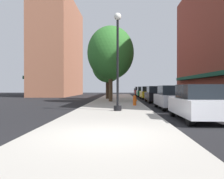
{
  "coord_description": "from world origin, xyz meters",
  "views": [
    {
      "loc": [
        0.47,
        -7.06,
        1.53
      ],
      "look_at": [
        -0.64,
        23.69,
        1.26
      ],
      "focal_mm": 38.1,
      "sensor_mm": 36.0,
      "label": 1
    }
  ],
  "objects_px": {
    "parking_meter_near": "(135,93)",
    "car_yellow": "(148,93)",
    "tree_near": "(111,53)",
    "car_red": "(139,91)",
    "fire_hydrant": "(135,100)",
    "tree_mid": "(107,65)",
    "car_white": "(197,103)",
    "car_black": "(156,95)",
    "car_silver": "(171,98)",
    "car_green": "(143,92)",
    "lamppost": "(118,60)"
  },
  "relations": [
    {
      "from": "parking_meter_near",
      "to": "tree_near",
      "type": "distance_m",
      "value": 5.49
    },
    {
      "from": "fire_hydrant",
      "to": "car_yellow",
      "type": "xyz_separation_m",
      "value": [
        2.42,
        12.34,
        0.29
      ]
    },
    {
      "from": "car_yellow",
      "to": "car_green",
      "type": "bearing_deg",
      "value": 88.03
    },
    {
      "from": "car_white",
      "to": "car_silver",
      "type": "distance_m",
      "value": 5.77
    },
    {
      "from": "car_green",
      "to": "car_red",
      "type": "xyz_separation_m",
      "value": [
        0.0,
        6.69,
        0.0
      ]
    },
    {
      "from": "parking_meter_near",
      "to": "car_white",
      "type": "xyz_separation_m",
      "value": [
        1.95,
        -15.56,
        -0.14
      ]
    },
    {
      "from": "car_yellow",
      "to": "car_red",
      "type": "height_order",
      "value": "same"
    },
    {
      "from": "lamppost",
      "to": "parking_meter_near",
      "type": "bearing_deg",
      "value": 81.85
    },
    {
      "from": "car_white",
      "to": "car_silver",
      "type": "bearing_deg",
      "value": 90.94
    },
    {
      "from": "tree_mid",
      "to": "car_yellow",
      "type": "distance_m",
      "value": 6.42
    },
    {
      "from": "parking_meter_near",
      "to": "tree_mid",
      "type": "height_order",
      "value": "tree_mid"
    },
    {
      "from": "car_white",
      "to": "car_silver",
      "type": "relative_size",
      "value": 1.0
    },
    {
      "from": "fire_hydrant",
      "to": "tree_mid",
      "type": "distance_m",
      "value": 12.04
    },
    {
      "from": "fire_hydrant",
      "to": "parking_meter_near",
      "type": "distance_m",
      "value": 8.01
    },
    {
      "from": "car_silver",
      "to": "car_white",
      "type": "bearing_deg",
      "value": -89.77
    },
    {
      "from": "parking_meter_near",
      "to": "tree_mid",
      "type": "xyz_separation_m",
      "value": [
        -3.23,
        3.09,
        3.43
      ]
    },
    {
      "from": "lamppost",
      "to": "tree_near",
      "type": "xyz_separation_m",
      "value": [
        -0.83,
        9.63,
        1.81
      ]
    },
    {
      "from": "tree_near",
      "to": "car_silver",
      "type": "relative_size",
      "value": 1.77
    },
    {
      "from": "lamppost",
      "to": "tree_mid",
      "type": "bearing_deg",
      "value": 95.48
    },
    {
      "from": "lamppost",
      "to": "car_yellow",
      "type": "distance_m",
      "value": 17.2
    },
    {
      "from": "car_yellow",
      "to": "car_red",
      "type": "distance_m",
      "value": 14.01
    },
    {
      "from": "car_red",
      "to": "car_white",
      "type": "bearing_deg",
      "value": -90.91
    },
    {
      "from": "car_silver",
      "to": "car_red",
      "type": "relative_size",
      "value": 1.0
    },
    {
      "from": "car_yellow",
      "to": "car_green",
      "type": "xyz_separation_m",
      "value": [
        0.0,
        7.32,
        0.0
      ]
    },
    {
      "from": "tree_near",
      "to": "car_red",
      "type": "distance_m",
      "value": 21.89
    },
    {
      "from": "lamppost",
      "to": "tree_mid",
      "type": "xyz_separation_m",
      "value": [
        -1.47,
        15.35,
        1.18
      ]
    },
    {
      "from": "tree_near",
      "to": "tree_mid",
      "type": "height_order",
      "value": "tree_near"
    },
    {
      "from": "tree_near",
      "to": "car_yellow",
      "type": "relative_size",
      "value": 1.77
    },
    {
      "from": "tree_mid",
      "to": "car_red",
      "type": "distance_m",
      "value": 16.53
    },
    {
      "from": "parking_meter_near",
      "to": "car_yellow",
      "type": "relative_size",
      "value": 0.3
    },
    {
      "from": "car_black",
      "to": "tree_mid",
      "type": "bearing_deg",
      "value": 134.1
    },
    {
      "from": "lamppost",
      "to": "car_red",
      "type": "height_order",
      "value": "lamppost"
    },
    {
      "from": "lamppost",
      "to": "fire_hydrant",
      "type": "height_order",
      "value": "lamppost"
    },
    {
      "from": "parking_meter_near",
      "to": "car_green",
      "type": "bearing_deg",
      "value": 80.52
    },
    {
      "from": "fire_hydrant",
      "to": "tree_near",
      "type": "height_order",
      "value": "tree_near"
    },
    {
      "from": "fire_hydrant",
      "to": "car_black",
      "type": "height_order",
      "value": "car_black"
    },
    {
      "from": "parking_meter_near",
      "to": "car_yellow",
      "type": "distance_m",
      "value": 4.78
    },
    {
      "from": "fire_hydrant",
      "to": "car_white",
      "type": "height_order",
      "value": "car_white"
    },
    {
      "from": "car_red",
      "to": "car_green",
      "type": "bearing_deg",
      "value": -90.91
    },
    {
      "from": "fire_hydrant",
      "to": "car_yellow",
      "type": "relative_size",
      "value": 0.18
    },
    {
      "from": "car_green",
      "to": "tree_near",
      "type": "bearing_deg",
      "value": -105.33
    },
    {
      "from": "parking_meter_near",
      "to": "car_white",
      "type": "height_order",
      "value": "car_white"
    },
    {
      "from": "lamppost",
      "to": "car_green",
      "type": "height_order",
      "value": "lamppost"
    },
    {
      "from": "fire_hydrant",
      "to": "car_silver",
      "type": "xyz_separation_m",
      "value": [
        2.42,
        -1.82,
        0.29
      ]
    },
    {
      "from": "fire_hydrant",
      "to": "parking_meter_near",
      "type": "height_order",
      "value": "parking_meter_near"
    },
    {
      "from": "tree_mid",
      "to": "car_white",
      "type": "relative_size",
      "value": 1.52
    },
    {
      "from": "car_silver",
      "to": "car_green",
      "type": "relative_size",
      "value": 1.0
    },
    {
      "from": "car_black",
      "to": "tree_near",
      "type": "bearing_deg",
      "value": -177.22
    },
    {
      "from": "car_red",
      "to": "car_black",
      "type": "bearing_deg",
      "value": -90.91
    },
    {
      "from": "lamppost",
      "to": "tree_near",
      "type": "distance_m",
      "value": 9.84
    }
  ]
}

